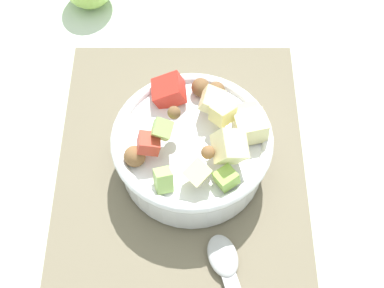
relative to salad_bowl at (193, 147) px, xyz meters
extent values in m
plane|color=silver|center=(-0.01, 0.02, -0.05)|extent=(2.40, 2.40, 0.00)
cube|color=#756B56|center=(-0.01, 0.02, -0.05)|extent=(0.44, 0.34, 0.01)
cylinder|color=white|center=(0.00, 0.00, -0.01)|extent=(0.19, 0.19, 0.06)
torus|color=white|center=(0.00, 0.00, 0.02)|extent=(0.21, 0.21, 0.02)
cube|color=beige|center=(-0.03, -0.04, 0.05)|extent=(0.05, 0.05, 0.05)
sphere|color=brown|center=(-0.03, 0.07, 0.03)|extent=(0.04, 0.04, 0.04)
cube|color=red|center=(0.06, 0.03, 0.04)|extent=(0.04, 0.05, 0.04)
sphere|color=brown|center=(0.01, 0.02, 0.06)|extent=(0.02, 0.03, 0.02)
cube|color=#A3CC6B|center=(-0.07, 0.03, 0.03)|extent=(0.03, 0.03, 0.03)
cube|color=#A3CC6B|center=(-0.01, 0.04, 0.06)|extent=(0.03, 0.03, 0.04)
cube|color=#BC3828|center=(-0.02, 0.05, 0.05)|extent=(0.03, 0.03, 0.03)
sphere|color=brown|center=(0.07, -0.03, 0.03)|extent=(0.03, 0.03, 0.03)
cube|color=beige|center=(-0.06, -0.01, 0.05)|extent=(0.04, 0.04, 0.03)
sphere|color=brown|center=(0.07, -0.01, 0.03)|extent=(0.03, 0.03, 0.03)
cube|color=beige|center=(0.04, -0.02, 0.05)|extent=(0.04, 0.04, 0.03)
cube|color=beige|center=(0.01, -0.07, 0.04)|extent=(0.04, 0.04, 0.03)
cube|color=#E5D684|center=(0.02, -0.04, 0.05)|extent=(0.04, 0.04, 0.03)
cube|color=#8CB74C|center=(-0.06, -0.04, 0.03)|extent=(0.03, 0.03, 0.02)
cube|color=beige|center=(0.03, -0.07, 0.04)|extent=(0.03, 0.03, 0.03)
sphere|color=brown|center=(-0.04, -0.02, 0.05)|extent=(0.03, 0.02, 0.02)
ellipsoid|color=#B7B7BC|center=(-0.13, -0.04, -0.04)|extent=(0.06, 0.05, 0.01)
camera|label=1|loc=(-0.36, 0.00, 0.61)|focal=51.23mm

